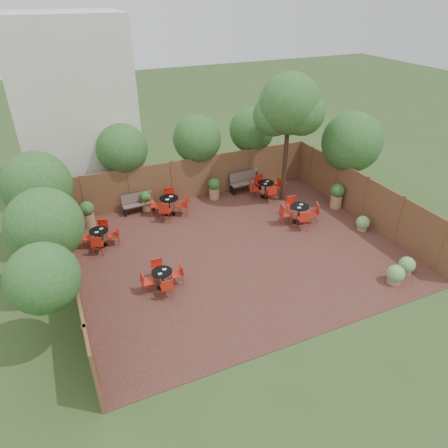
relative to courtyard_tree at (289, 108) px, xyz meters
name	(u,v)px	position (x,y,z in m)	size (l,w,h in m)	color
ground	(238,250)	(-3.77, -2.99, -4.39)	(80.00, 80.00, 0.00)	#354F23
courtyard_paving	(238,250)	(-3.77, -2.99, -4.38)	(12.00, 10.00, 0.02)	#351916
fence_back	(193,178)	(-3.77, 2.01, -3.39)	(12.00, 0.08, 2.00)	brown
fence_left	(73,267)	(-9.77, -2.99, -3.39)	(0.08, 10.00, 2.00)	brown
fence_right	(364,199)	(2.23, -2.99, -3.39)	(0.08, 10.00, 2.00)	brown
neighbour_building	(75,110)	(-8.27, 5.01, -0.39)	(5.00, 4.00, 8.00)	beige
overhang_foliage	(188,162)	(-4.65, 0.02, -1.68)	(15.79, 10.35, 2.71)	#23531B
courtyard_tree	(289,108)	(0.00, 0.00, 0.00)	(2.78, 2.68, 5.87)	black
park_bench_left	(138,203)	(-6.57, 1.63, -3.92)	(1.43, 0.50, 0.87)	brown
park_bench_right	(245,181)	(-1.18, 1.64, -3.86)	(1.61, 0.61, 0.98)	brown
bistro_tables	(211,216)	(-4.03, -0.86, -3.92)	(9.73, 6.41, 0.94)	black
planters	(207,199)	(-3.68, 0.45, -3.78)	(11.31, 3.84, 1.16)	#996E4C
low_shrubs	(388,255)	(0.95, -5.95, -4.06)	(1.96, 3.85, 0.67)	#996E4C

